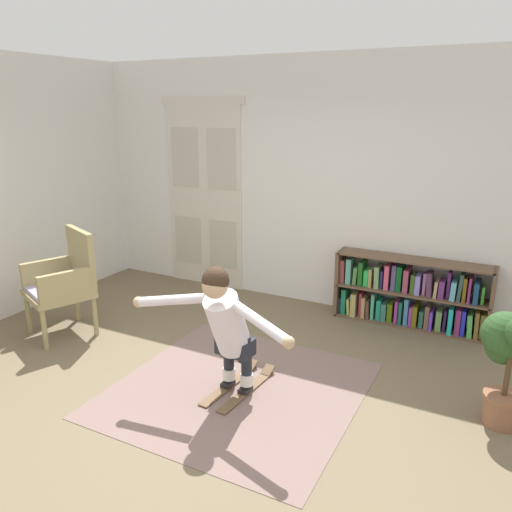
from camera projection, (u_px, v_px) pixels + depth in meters
The scene contains 9 objects.
ground_plane at pixel (199, 405), 4.09m from camera, with size 7.20×7.20×0.00m, color brown.
back_wall at pixel (318, 185), 5.90m from camera, with size 6.00×0.10×2.90m, color silver.
double_door at pixel (205, 194), 6.59m from camera, with size 1.22×0.05×2.45m.
rug at pixel (238, 389), 4.32m from camera, with size 2.00×2.00×0.01m, color #7B625B.
bookshelf at pixel (410, 296), 5.51m from camera, with size 1.65×0.30×0.76m.
wicker_chair at pixel (65, 280), 5.28m from camera, with size 0.79×0.79×1.10m.
potted_plant at pixel (506, 354), 3.75m from camera, with size 0.39×0.46×0.92m.
skis_pair at pixel (240, 385), 4.34m from camera, with size 0.33×0.81×0.07m.
person_skier at pixel (226, 322), 4.00m from camera, with size 1.48×0.62×1.10m.
Camera 1 is at (2.06, -2.97, 2.33)m, focal length 35.45 mm.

